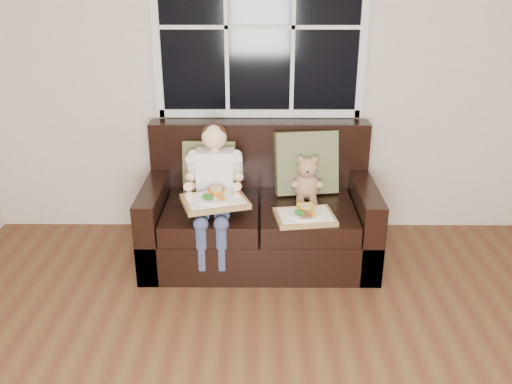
{
  "coord_description": "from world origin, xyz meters",
  "views": [
    {
      "loc": [
        -0.04,
        -1.72,
        2.06
      ],
      "look_at": [
        -0.06,
        1.85,
        0.58
      ],
      "focal_mm": 38.0,
      "sensor_mm": 36.0,
      "label": 1
    }
  ],
  "objects_px": {
    "loveseat": "(259,216)",
    "tray_right": "(305,215)",
    "teddy_bear": "(307,181)",
    "tray_left": "(215,200)",
    "child": "(214,180)"
  },
  "relations": [
    {
      "from": "tray_left",
      "to": "tray_right",
      "type": "distance_m",
      "value": 0.63
    },
    {
      "from": "tray_left",
      "to": "tray_right",
      "type": "bearing_deg",
      "value": -21.72
    },
    {
      "from": "tray_right",
      "to": "child",
      "type": "bearing_deg",
      "value": 151.98
    },
    {
      "from": "child",
      "to": "tray_right",
      "type": "height_order",
      "value": "child"
    },
    {
      "from": "tray_right",
      "to": "tray_left",
      "type": "bearing_deg",
      "value": 167.62
    },
    {
      "from": "child",
      "to": "tray_right",
      "type": "relative_size",
      "value": 2.04
    },
    {
      "from": "child",
      "to": "tray_left",
      "type": "relative_size",
      "value": 1.75
    },
    {
      "from": "teddy_bear",
      "to": "tray_right",
      "type": "distance_m",
      "value": 0.38
    },
    {
      "from": "loveseat",
      "to": "tray_right",
      "type": "bearing_deg",
      "value": -47.86
    },
    {
      "from": "loveseat",
      "to": "tray_right",
      "type": "xyz_separation_m",
      "value": [
        0.31,
        -0.35,
        0.17
      ]
    },
    {
      "from": "tray_left",
      "to": "tray_right",
      "type": "xyz_separation_m",
      "value": [
        0.62,
        -0.04,
        -0.1
      ]
    },
    {
      "from": "teddy_bear",
      "to": "loveseat",
      "type": "bearing_deg",
      "value": -174.03
    },
    {
      "from": "child",
      "to": "tray_left",
      "type": "xyz_separation_m",
      "value": [
        0.02,
        -0.18,
        -0.08
      ]
    },
    {
      "from": "loveseat",
      "to": "tray_left",
      "type": "height_order",
      "value": "loveseat"
    },
    {
      "from": "loveseat",
      "to": "tray_right",
      "type": "relative_size",
      "value": 3.84
    }
  ]
}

